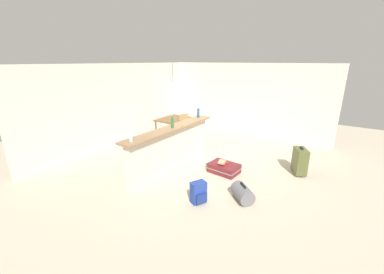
# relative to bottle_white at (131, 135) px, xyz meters

# --- Properties ---
(ground_plane) EXTENTS (13.00, 13.00, 0.05)m
(ground_plane) POSITION_rel_bottle_white_xyz_m (2.00, -0.51, -1.22)
(ground_plane) COLOR beige
(wall_back) EXTENTS (6.60, 0.10, 2.50)m
(wall_back) POSITION_rel_bottle_white_xyz_m (2.00, 2.54, 0.06)
(wall_back) COLOR silver
(wall_back) RESTS_ON ground_plane
(wall_right) EXTENTS (0.10, 6.00, 2.50)m
(wall_right) POSITION_rel_bottle_white_xyz_m (5.05, -0.21, 0.06)
(wall_right) COLOR silver
(wall_right) RESTS_ON ground_plane
(partition_half_wall) EXTENTS (2.80, 0.20, 1.01)m
(partition_half_wall) POSITION_rel_bottle_white_xyz_m (1.27, 0.01, -0.69)
(partition_half_wall) COLOR silver
(partition_half_wall) RESTS_ON ground_plane
(bar_countertop) EXTENTS (2.96, 0.40, 0.05)m
(bar_countertop) POSITION_rel_bottle_white_xyz_m (1.27, 0.01, -0.15)
(bar_countertop) COLOR #93704C
(bar_countertop) RESTS_ON partition_half_wall
(bottle_white) EXTENTS (0.07, 0.07, 0.26)m
(bottle_white) POSITION_rel_bottle_white_xyz_m (0.00, 0.00, 0.00)
(bottle_white) COLOR silver
(bottle_white) RESTS_ON bar_countertop
(bottle_green) EXTENTS (0.07, 0.07, 0.27)m
(bottle_green) POSITION_rel_bottle_white_xyz_m (1.24, -0.04, 0.00)
(bottle_green) COLOR #2D6B38
(bottle_green) RESTS_ON bar_countertop
(bottle_blue) EXTENTS (0.07, 0.07, 0.26)m
(bottle_blue) POSITION_rel_bottle_white_xyz_m (2.49, 0.04, -0.00)
(bottle_blue) COLOR #284C89
(bottle_blue) RESTS_ON bar_countertop
(dining_table) EXTENTS (1.10, 0.80, 0.74)m
(dining_table) POSITION_rel_bottle_white_xyz_m (3.04, 1.39, -0.54)
(dining_table) COLOR brown
(dining_table) RESTS_ON ground_plane
(dining_chair_near_partition) EXTENTS (0.47, 0.47, 0.93)m
(dining_chair_near_partition) POSITION_rel_bottle_white_xyz_m (3.06, 0.91, -0.67)
(dining_chair_near_partition) COLOR #9E754C
(dining_chair_near_partition) RESTS_ON ground_plane
(pendant_lamp) EXTENTS (0.34, 0.34, 0.78)m
(pendant_lamp) POSITION_rel_bottle_white_xyz_m (3.14, 1.44, 0.65)
(pendant_lamp) COLOR black
(suitcase_flat_maroon) EXTENTS (0.54, 0.85, 0.22)m
(suitcase_flat_maroon) POSITION_rel_bottle_white_xyz_m (1.77, -1.17, -1.08)
(suitcase_flat_maroon) COLOR maroon
(suitcase_flat_maroon) RESTS_ON ground_plane
(suitcase_upright_olive) EXTENTS (0.50, 0.42, 0.67)m
(suitcase_upright_olive) POSITION_rel_bottle_white_xyz_m (2.71, -2.67, -0.86)
(suitcase_upright_olive) COLOR #51562D
(suitcase_upright_olive) RESTS_ON ground_plane
(duffel_bag_grey) EXTENTS (0.54, 0.56, 0.34)m
(duffel_bag_grey) POSITION_rel_bottle_white_xyz_m (0.89, -2.02, -1.04)
(duffel_bag_grey) COLOR slate
(duffel_bag_grey) RESTS_ON ground_plane
(backpack_blue) EXTENTS (0.33, 0.32, 0.42)m
(backpack_blue) POSITION_rel_bottle_white_xyz_m (0.35, -1.36, -0.99)
(backpack_blue) COLOR #233D93
(backpack_blue) RESTS_ON ground_plane
(book_stack) EXTENTS (0.30, 0.22, 0.08)m
(book_stack) POSITION_rel_bottle_white_xyz_m (1.75, -1.14, -0.93)
(book_stack) COLOR #AD2D2D
(book_stack) RESTS_ON suitcase_flat_maroon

